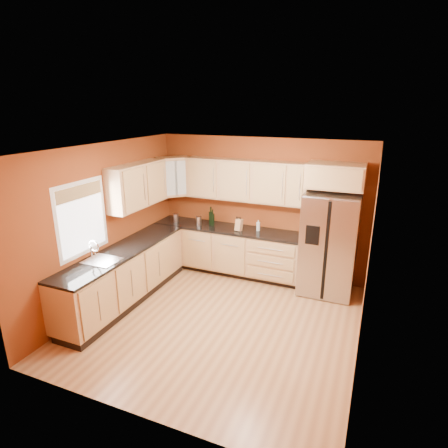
{
  "coord_description": "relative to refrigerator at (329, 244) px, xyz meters",
  "views": [
    {
      "loc": [
        1.99,
        -4.57,
        3.16
      ],
      "look_at": [
        -0.29,
        0.9,
        1.26
      ],
      "focal_mm": 30.0,
      "sensor_mm": 36.0,
      "label": 1
    }
  ],
  "objects": [
    {
      "name": "canister_left",
      "position": [
        -2.98,
        -0.01,
        0.12
      ],
      "size": [
        0.13,
        0.13,
        0.17
      ],
      "primitive_type": "cylinder",
      "rotation": [
        0.0,
        0.0,
        0.21
      ],
      "color": "silver",
      "rests_on": "countertop_back"
    },
    {
      "name": "soap_dispenser",
      "position": [
        -1.3,
        0.12,
        0.13
      ],
      "size": [
        0.07,
        0.07,
        0.2
      ],
      "primitive_type": "cylinder",
      "rotation": [
        0.0,
        0.0,
        -0.06
      ],
      "color": "silver",
      "rests_on": "countertop_back"
    },
    {
      "name": "canister_right",
      "position": [
        -2.47,
        0.0,
        0.12
      ],
      "size": [
        0.13,
        0.13,
        0.17
      ],
      "primitive_type": "cylinder",
      "rotation": [
        0.0,
        0.0,
        -0.21
      ],
      "color": "silver",
      "rests_on": "countertop_back"
    },
    {
      "name": "wine_bottle_a",
      "position": [
        -2.21,
        0.08,
        0.19
      ],
      "size": [
        0.08,
        0.08,
        0.32
      ],
      "primitive_type": null,
      "rotation": [
        0.0,
        0.0,
        0.09
      ],
      "color": "black",
      "rests_on": "countertop_back"
    },
    {
      "name": "countertop_left",
      "position": [
        -3.04,
        -1.62,
        0.01
      ],
      "size": [
        0.62,
        2.8,
        0.04
      ],
      "primitive_type": "cube",
      "color": "black",
      "rests_on": "base_cabinets_left"
    },
    {
      "name": "window",
      "position": [
        -3.33,
        -2.12,
        0.66
      ],
      "size": [
        0.03,
        0.9,
        1.0
      ],
      "primitive_type": "cube",
      "color": "white",
      "rests_on": "wall_left"
    },
    {
      "name": "corner_upper_cabinet",
      "position": [
        -3.02,
        0.04,
        0.94
      ],
      "size": [
        0.67,
        0.67,
        0.75
      ],
      "primitive_type": "cube",
      "rotation": [
        0.0,
        0.0,
        0.79
      ],
      "color": "#9E714C",
      "rests_on": "wall_back"
    },
    {
      "name": "knife_block",
      "position": [
        -1.64,
        -0.01,
        0.14
      ],
      "size": [
        0.13,
        0.12,
        0.22
      ],
      "primitive_type": "cube",
      "rotation": [
        0.0,
        0.0,
        -0.21
      ],
      "color": "tan",
      "rests_on": "countertop_back"
    },
    {
      "name": "floor",
      "position": [
        -1.35,
        -1.62,
        -0.89
      ],
      "size": [
        4.0,
        4.0,
        0.0
      ],
      "primitive_type": "plane",
      "color": "#9D653C",
      "rests_on": "ground"
    },
    {
      "name": "countertop_back",
      "position": [
        -1.9,
        0.06,
        0.01
      ],
      "size": [
        2.9,
        0.62,
        0.04
      ],
      "primitive_type": "cube",
      "color": "black",
      "rests_on": "base_cabinets_back"
    },
    {
      "name": "base_cabinets_back",
      "position": [
        -1.9,
        0.07,
        -0.45
      ],
      "size": [
        2.9,
        0.6,
        0.88
      ],
      "primitive_type": "cube",
      "color": "#9E714C",
      "rests_on": "floor"
    },
    {
      "name": "upper_cabinets_left",
      "position": [
        -3.19,
        -0.9,
        0.94
      ],
      "size": [
        0.33,
        1.35,
        0.75
      ],
      "primitive_type": "cube",
      "color": "#9E714C",
      "rests_on": "wall_left"
    },
    {
      "name": "wall_left",
      "position": [
        -3.35,
        -1.62,
        0.41
      ],
      "size": [
        0.04,
        4.0,
        2.6
      ],
      "primitive_type": "cube",
      "color": "brown",
      "rests_on": "floor"
    },
    {
      "name": "wall_right",
      "position": [
        0.65,
        -1.62,
        0.41
      ],
      "size": [
        0.04,
        4.0,
        2.6
      ],
      "primitive_type": "cube",
      "color": "brown",
      "rests_on": "floor"
    },
    {
      "name": "refrigerator",
      "position": [
        0.0,
        0.0,
        0.0
      ],
      "size": [
        0.9,
        0.75,
        1.78
      ],
      "primitive_type": "cube",
      "color": "silver",
      "rests_on": "floor"
    },
    {
      "name": "base_cabinets_left",
      "position": [
        -3.05,
        -1.62,
        -0.45
      ],
      "size": [
        0.6,
        2.8,
        0.88
      ],
      "primitive_type": "cube",
      "color": "#9E714C",
      "rests_on": "floor"
    },
    {
      "name": "ceiling",
      "position": [
        -1.35,
        -1.62,
        1.71
      ],
      "size": [
        4.0,
        4.0,
        0.0
      ],
      "primitive_type": "plane",
      "color": "silver",
      "rests_on": "wall_back"
    },
    {
      "name": "wall_front",
      "position": [
        -1.35,
        -3.62,
        0.41
      ],
      "size": [
        4.0,
        0.04,
        2.6
      ],
      "primitive_type": "cube",
      "color": "brown",
      "rests_on": "floor"
    },
    {
      "name": "wall_back",
      "position": [
        -1.35,
        0.38,
        0.41
      ],
      "size": [
        4.0,
        0.04,
        2.6
      ],
      "primitive_type": "cube",
      "color": "brown",
      "rests_on": "floor"
    },
    {
      "name": "upper_cabinets_back",
      "position": [
        -1.6,
        0.21,
        0.94
      ],
      "size": [
        2.3,
        0.33,
        0.75
      ],
      "primitive_type": "cube",
      "color": "#9E714C",
      "rests_on": "wall_back"
    },
    {
      "name": "over_fridge_cabinet",
      "position": [
        0.0,
        0.07,
        1.16
      ],
      "size": [
        0.92,
        0.6,
        0.4
      ],
      "primitive_type": "cube",
      "color": "#9E714C",
      "rests_on": "wall_back"
    },
    {
      "name": "sink_faucet",
      "position": [
        -3.04,
        -2.12,
        0.18
      ],
      "size": [
        0.5,
        0.42,
        0.3
      ],
      "primitive_type": null,
      "color": "silver",
      "rests_on": "countertop_left"
    },
    {
      "name": "wine_bottle_b",
      "position": [
        -2.26,
        0.11,
        0.21
      ],
      "size": [
        0.08,
        0.08,
        0.36
      ],
      "primitive_type": null,
      "rotation": [
        0.0,
        0.0,
        0.01
      ],
      "color": "black",
      "rests_on": "countertop_back"
    }
  ]
}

